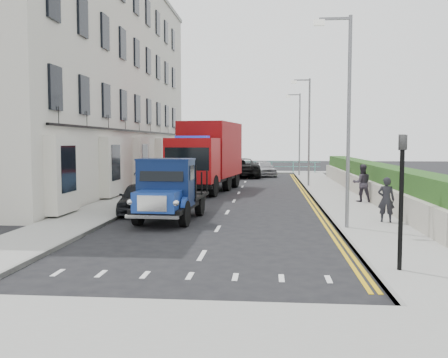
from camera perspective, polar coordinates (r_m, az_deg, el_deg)
ground at (r=18.93m, az=-0.11°, el=-4.67°), size 120.00×120.00×0.00m
pavement_west at (r=28.62m, az=-8.87°, el=-1.57°), size 2.40×38.00×0.12m
pavement_east at (r=28.01m, az=12.47°, el=-1.74°), size 2.60×38.00×0.12m
promenade at (r=47.75m, az=3.06°, el=0.79°), size 30.00×2.50×0.12m
sea_plane at (r=78.70m, az=3.88°, el=2.10°), size 120.00×120.00×0.00m
terrace_west at (r=33.81m, az=-14.51°, el=11.30°), size 6.31×30.20×14.25m
garden_east at (r=28.24m, az=16.34°, el=-0.06°), size 1.45×28.00×1.75m
seafront_railing at (r=46.92m, az=3.03°, el=1.37°), size 13.00×0.08×1.11m
lamp_near at (r=16.84m, az=13.67°, el=7.74°), size 1.23×0.18×7.00m
lamp_mid at (r=32.74m, az=9.50°, el=6.05°), size 1.23×0.18×7.00m
lamp_far at (r=42.71m, az=8.47°, el=5.63°), size 1.23×0.18×7.00m
traffic_signal at (r=11.53m, az=19.64°, el=-0.28°), size 0.16×0.20×3.10m
bedford_lorry at (r=18.26m, az=-6.51°, el=-1.67°), size 2.22×4.98×2.30m
red_lorry at (r=29.84m, az=-1.89°, el=2.83°), size 3.72×8.16×4.12m
parked_car_front at (r=20.86m, az=-9.65°, el=-2.15°), size 1.98×3.88×1.27m
parked_car_mid at (r=26.23m, az=-6.10°, el=-0.71°), size 1.70×4.20×1.36m
parked_car_rear at (r=32.83m, az=-2.55°, el=0.33°), size 2.15×4.85×1.38m
seafront_car_left at (r=41.80m, az=2.09°, el=1.31°), size 3.29×6.00×1.59m
seafront_car_right at (r=42.85m, az=4.56°, el=1.22°), size 2.52×4.25×1.36m
pedestrian_east_near at (r=18.43m, az=18.04°, el=-2.25°), size 0.66×0.51×1.59m
pedestrian_east_far at (r=24.38m, az=15.49°, el=-0.45°), size 0.89×0.71×1.77m
pedestrian_west_near at (r=30.83m, az=-9.37°, el=0.56°), size 1.06×0.96×1.73m
pedestrian_west_far at (r=33.72m, az=-5.32°, el=0.96°), size 0.90×0.61×1.79m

